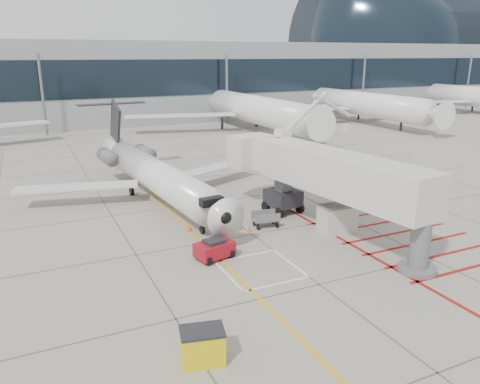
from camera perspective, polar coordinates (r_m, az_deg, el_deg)
name	(u,v)px	position (r m, az deg, el deg)	size (l,w,h in m)	color
ground_plane	(282,256)	(28.88, 5.11, -7.83)	(260.00, 260.00, 0.00)	gray
regional_jet	(165,163)	(37.02, -9.15, 3.46)	(22.13, 27.90, 7.31)	silver
jet_bridge	(340,182)	(31.39, 12.07, 1.16)	(8.92, 18.82, 7.53)	silver
pushback_tug	(214,248)	(28.31, -3.14, -6.87)	(2.23, 1.40, 1.30)	maroon
spill_bin	(202,346)	(19.59, -4.60, -18.18)	(1.70, 1.13, 1.47)	#D5BE0B
baggage_cart	(266,219)	(33.37, 3.14, -3.31)	(1.82, 1.15, 1.15)	slate
ground_power_unit	(337,218)	(32.92, 11.77, -3.18)	(2.48, 1.45, 1.97)	beige
cone_nose	(189,228)	(32.85, -6.18, -4.34)	(0.34, 0.34, 0.47)	#E9420C
cone_side	(249,229)	(32.54, 1.16, -4.48)	(0.32, 0.32, 0.45)	#FF510D
terminal_building	(147,80)	(95.69, -11.24, 13.26)	(180.00, 28.00, 14.00)	gray
terminal_glass_band	(168,78)	(82.11, -8.78, 13.59)	(180.00, 0.10, 6.00)	black
terminal_dome	(388,45)	(124.71, 17.62, 16.72)	(40.00, 28.00, 28.00)	black
bg_aircraft_c	(245,90)	(76.43, 0.64, 12.35)	(38.16, 42.40, 12.72)	silver
bg_aircraft_d	(354,87)	(88.06, 13.77, 12.27)	(36.67, 40.74, 12.22)	silver
bg_aircraft_e	(474,83)	(109.76, 26.64, 11.77)	(36.53, 40.59, 12.18)	silver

